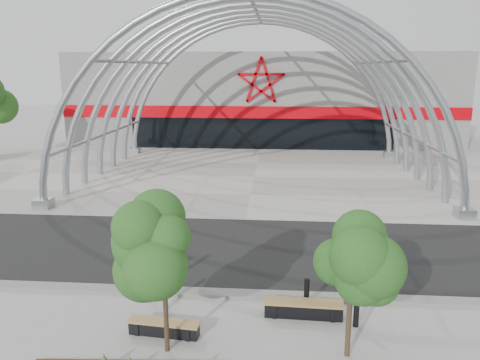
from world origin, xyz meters
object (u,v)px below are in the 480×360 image
street_tree_1 (353,251)px  bench_1 (303,309)px  bench_0 (164,328)px  street_tree_0 (163,248)px  bollard_2 (165,294)px

street_tree_1 → bench_1: street_tree_1 is taller
bench_0 → bench_1: size_ratio=0.86×
street_tree_0 → bench_0: street_tree_0 is taller
street_tree_0 → street_tree_1: bearing=1.9°
bench_0 → bench_1: (3.64, 1.20, 0.03)m
street_tree_1 → bench_1: bearing=119.0°
street_tree_0 → bench_1: bearing=28.9°
street_tree_0 → bollard_2: street_tree_0 is taller
street_tree_1 → bench_1: 3.16m
street_tree_1 → bench_0: (-4.60, 0.53, -2.49)m
street_tree_0 → bench_1: 4.60m
street_tree_1 → bench_0: 5.26m
street_tree_0 → bollard_2: (-0.53, 2.03, -2.22)m
street_tree_0 → bench_0: 2.59m
bench_1 → bollard_2: size_ratio=2.45×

